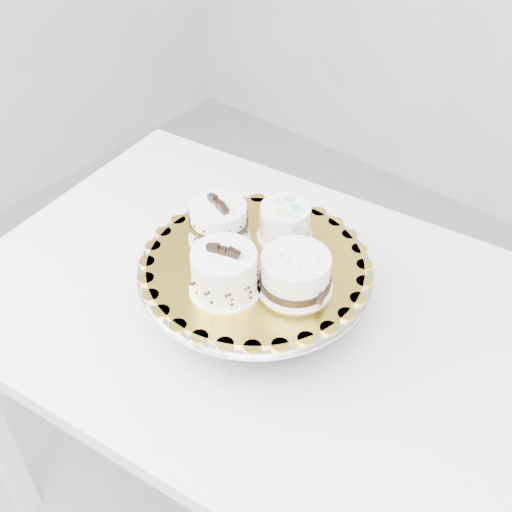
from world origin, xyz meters
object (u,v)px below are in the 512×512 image
Objects in this scene: cake_board at (255,264)px; cake_ribbon at (296,274)px; table at (272,335)px; cake_banded at (219,224)px; cake_swirl at (224,272)px; cake_stand at (255,279)px; cake_dots at (285,221)px.

cake_board is 2.70× the size of cake_ribbon.
cake_banded reaches higher than table.
cake_banded is at bearing 119.04° from cake_swirl.
cake_board reaches higher than table.
cake_board is 0.09m from cake_swirl.
cake_board is 2.83× the size of cake_swirl.
cake_board reaches higher than cake_stand.
cake_stand reaches higher than table.
cake_swirl is 0.13m from cake_banded.
cake_stand is 2.93× the size of cake_ribbon.
cake_stand is at bearing -85.93° from cake_dots.
cake_banded is (-0.09, 0.09, -0.00)m from cake_swirl.
table is 10.12× the size of cake_banded.
cake_swirl is at bearing -153.73° from cake_ribbon.
cake_swirl is at bearing -26.57° from cake_banded.
cake_ribbon reaches higher than cake_board.
cake_ribbon is at bearing -43.88° from cake_dots.
cake_swirl is 1.20× the size of cake_dots.
cake_stand is at bearing 161.63° from cake_ribbon.
cake_board is at bearing -130.36° from table.
table is 0.16m from cake_stand.
cake_swirl reaches higher than cake_ribbon.
cake_banded reaches higher than cake_stand.
cake_dots reaches higher than cake_board.
cake_swirl is at bearing -105.52° from table.
cake_banded reaches higher than cake_ribbon.
cake_swirl is at bearing -87.61° from cake_board.
cake_banded reaches higher than cake_dots.
cake_stand is 3.07× the size of cake_swirl.
cake_dots is at bearing 93.51° from cake_board.
cake_banded is 0.18m from cake_ribbon.
cake_stand is (-0.02, -0.03, 0.16)m from table.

